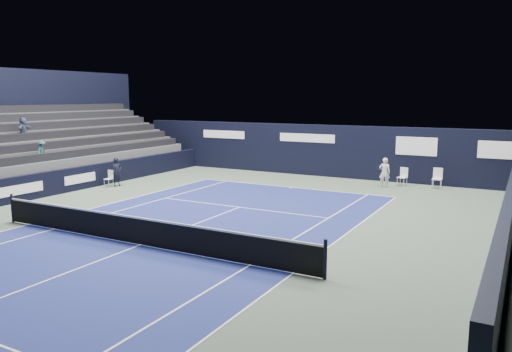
{
  "coord_description": "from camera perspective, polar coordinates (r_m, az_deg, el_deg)",
  "views": [
    {
      "loc": [
        10.86,
        -11.96,
        4.8
      ],
      "look_at": [
        0.35,
        7.26,
        1.3
      ],
      "focal_mm": 35.0,
      "sensor_mm": 36.0,
      "label": 1
    }
  ],
  "objects": [
    {
      "name": "ground",
      "position": [
        18.32,
        -8.94,
        -6.22
      ],
      "size": [
        48.0,
        48.0,
        0.0
      ],
      "primitive_type": "plane",
      "color": "#4D5B50",
      "rests_on": "ground"
    },
    {
      "name": "court_surface",
      "position": [
        16.85,
        -13.12,
        -7.7
      ],
      "size": [
        10.97,
        23.77,
        0.01
      ],
      "primitive_type": "cube",
      "color": "navy",
      "rests_on": "ground"
    },
    {
      "name": "enclosure_wall_right",
      "position": [
        18.38,
        26.93,
        -4.17
      ],
      "size": [
        0.3,
        22.0,
        1.8
      ],
      "primitive_type": "cube",
      "color": "black",
      "rests_on": "ground"
    },
    {
      "name": "folding_chair_back_a",
      "position": [
        28.2,
        16.51,
        0.27
      ],
      "size": [
        0.53,
        0.56,
        1.0
      ],
      "rotation": [
        0.0,
        0.0,
        -0.24
      ],
      "color": "white",
      "rests_on": "ground"
    },
    {
      "name": "folding_chair_back_b",
      "position": [
        27.94,
        20.03,
        -0.08
      ],
      "size": [
        0.49,
        0.48,
        1.08
      ],
      "rotation": [
        0.0,
        0.0,
        0.03
      ],
      "color": "white",
      "rests_on": "ground"
    },
    {
      "name": "line_judge_chair",
      "position": [
        28.0,
        -16.4,
        -0.12
      ],
      "size": [
        0.39,
        0.38,
        0.88
      ],
      "rotation": [
        0.0,
        0.0,
        -0.0
      ],
      "color": "white",
      "rests_on": "ground"
    },
    {
      "name": "line_judge",
      "position": [
        27.9,
        -15.6,
        0.44
      ],
      "size": [
        0.42,
        0.6,
        1.55
      ],
      "primitive_type": "imported",
      "rotation": [
        0.0,
        0.0,
        1.47
      ],
      "color": "black",
      "rests_on": "ground"
    },
    {
      "name": "court_markings",
      "position": [
        16.85,
        -13.12,
        -7.68
      ],
      "size": [
        11.03,
        23.83,
        0.0
      ],
      "color": "white",
      "rests_on": "court_surface"
    },
    {
      "name": "tennis_net",
      "position": [
        16.71,
        -13.18,
        -6.04
      ],
      "size": [
        12.9,
        0.1,
        1.1
      ],
      "color": "black",
      "rests_on": "ground"
    },
    {
      "name": "back_sponsor_wall",
      "position": [
        30.63,
        7.76,
        2.91
      ],
      "size": [
        26.0,
        0.63,
        3.1
      ],
      "color": "black",
      "rests_on": "ground"
    },
    {
      "name": "side_barrier_left",
      "position": [
        27.45,
        -19.71,
        -0.26
      ],
      "size": [
        0.33,
        22.0,
        1.2
      ],
      "color": "black",
      "rests_on": "ground"
    },
    {
      "name": "spectator_stand",
      "position": [
        30.82,
        -23.12,
        3.05
      ],
      "size": [
        6.0,
        18.0,
        6.4
      ],
      "color": "#555457",
      "rests_on": "ground"
    },
    {
      "name": "tennis_player",
      "position": [
        27.42,
        14.48,
        0.4
      ],
      "size": [
        0.64,
        0.86,
        1.59
      ],
      "color": "white",
      "rests_on": "ground"
    }
  ]
}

